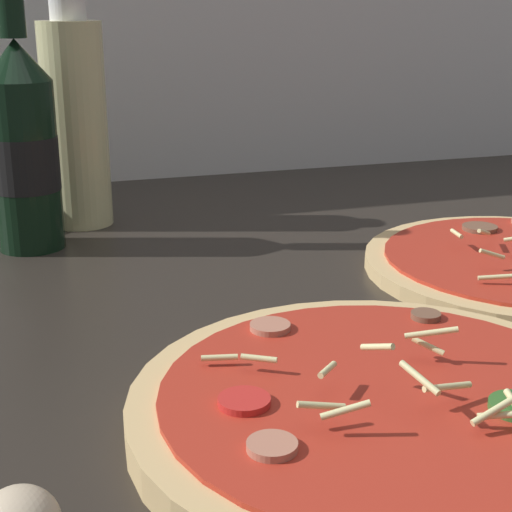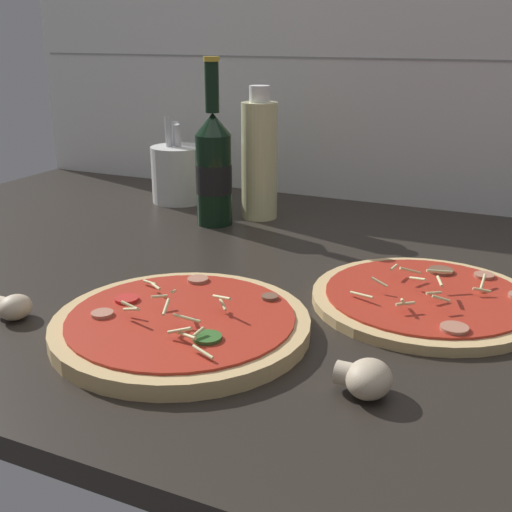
{
  "view_description": "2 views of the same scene",
  "coord_description": "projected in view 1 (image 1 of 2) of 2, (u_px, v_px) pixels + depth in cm",
  "views": [
    {
      "loc": [
        -22.55,
        -56.24,
        25.1
      ],
      "look_at": [
        -4.72,
        -0.13,
        5.82
      ],
      "focal_mm": 55.0,
      "sensor_mm": 36.0,
      "label": 1
    },
    {
      "loc": [
        31.16,
        -77.65,
        34.59
      ],
      "look_at": [
        -3.02,
        -3.48,
        6.07
      ],
      "focal_mm": 45.0,
      "sensor_mm": 36.0,
      "label": 2
    }
  ],
  "objects": [
    {
      "name": "oil_bottle",
      "position": [
        76.0,
        121.0,
        0.8
      ],
      "size": [
        6.47,
        6.47,
        23.49
      ],
      "color": "beige",
      "rests_on": "counter_slab"
    },
    {
      "name": "pizza_near",
      "position": [
        389.0,
        409.0,
        0.43
      ],
      "size": [
        29.05,
        29.05,
        5.46
      ],
      "color": "tan",
      "rests_on": "counter_slab"
    },
    {
      "name": "counter_slab",
      "position": [
        310.0,
        302.0,
        0.65
      ],
      "size": [
        160.0,
        90.0,
        2.5
      ],
      "color": "#28231E",
      "rests_on": "ground"
    },
    {
      "name": "beer_bottle",
      "position": [
        23.0,
        142.0,
        0.72
      ],
      "size": [
        6.28,
        6.28,
        28.42
      ],
      "color": "black",
      "rests_on": "counter_slab"
    }
  ]
}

